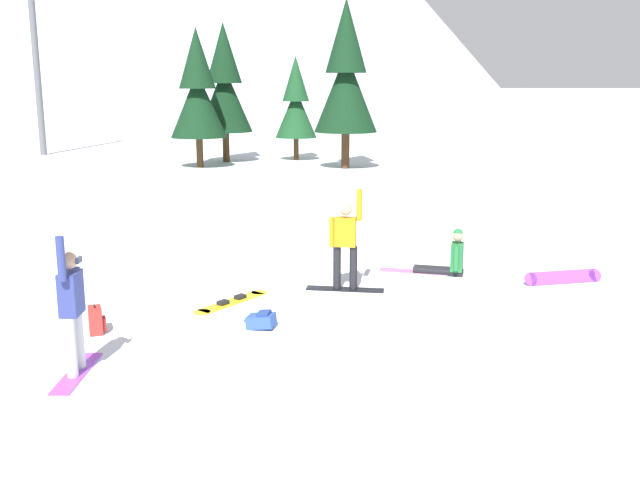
{
  "coord_description": "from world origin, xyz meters",
  "views": [
    {
      "loc": [
        0.16,
        -9.42,
        3.99
      ],
      "look_at": [
        0.01,
        4.15,
        1.0
      ],
      "focal_mm": 40.59,
      "sensor_mm": 36.0,
      "label": 1
    }
  ],
  "objects_px": {
    "pine_tree_tall": "(296,104)",
    "pine_tree_slender": "(346,77)",
    "backpack_red": "(96,320)",
    "snowboarder_midground": "(345,243)",
    "snowboarder_background": "(449,258)",
    "loose_snowboard_near_left": "(563,277)",
    "pine_tree_twin": "(198,92)",
    "pine_tree_broad": "(224,87)",
    "backpack_blue": "(261,320)",
    "loose_snowboard_far_spare": "(232,302)",
    "snowboarder_foreground": "(72,308)",
    "ski_lift_tower": "(33,23)"
  },
  "relations": [
    {
      "from": "loose_snowboard_near_left",
      "to": "pine_tree_tall",
      "type": "height_order",
      "value": "pine_tree_tall"
    },
    {
      "from": "pine_tree_slender",
      "to": "snowboarder_midground",
      "type": "bearing_deg",
      "value": -91.36
    },
    {
      "from": "loose_snowboard_near_left",
      "to": "backpack_red",
      "type": "height_order",
      "value": "backpack_red"
    },
    {
      "from": "backpack_red",
      "to": "loose_snowboard_far_spare",
      "type": "bearing_deg",
      "value": 40.21
    },
    {
      "from": "pine_tree_twin",
      "to": "pine_tree_broad",
      "type": "bearing_deg",
      "value": 70.35
    },
    {
      "from": "backpack_red",
      "to": "pine_tree_broad",
      "type": "distance_m",
      "value": 25.67
    },
    {
      "from": "pine_tree_broad",
      "to": "pine_tree_tall",
      "type": "distance_m",
      "value": 3.69
    },
    {
      "from": "pine_tree_tall",
      "to": "pine_tree_slender",
      "type": "bearing_deg",
      "value": -55.72
    },
    {
      "from": "backpack_red",
      "to": "ski_lift_tower",
      "type": "xyz_separation_m",
      "value": [
        -11.97,
        28.79,
        6.76
      ]
    },
    {
      "from": "pine_tree_broad",
      "to": "snowboarder_foreground",
      "type": "bearing_deg",
      "value": -86.55
    },
    {
      "from": "snowboarder_midground",
      "to": "snowboarder_background",
      "type": "height_order",
      "value": "snowboarder_midground"
    },
    {
      "from": "loose_snowboard_near_left",
      "to": "backpack_blue",
      "type": "distance_m",
      "value": 6.48
    },
    {
      "from": "backpack_blue",
      "to": "pine_tree_slender",
      "type": "distance_m",
      "value": 22.81
    },
    {
      "from": "snowboarder_foreground",
      "to": "pine_tree_slender",
      "type": "relative_size",
      "value": 0.26
    },
    {
      "from": "pine_tree_twin",
      "to": "loose_snowboard_near_left",
      "type": "bearing_deg",
      "value": -61.49
    },
    {
      "from": "snowboarder_midground",
      "to": "pine_tree_slender",
      "type": "relative_size",
      "value": 0.26
    },
    {
      "from": "loose_snowboard_far_spare",
      "to": "backpack_red",
      "type": "height_order",
      "value": "backpack_red"
    },
    {
      "from": "snowboarder_midground",
      "to": "pine_tree_slender",
      "type": "height_order",
      "value": "pine_tree_slender"
    },
    {
      "from": "loose_snowboard_far_spare",
      "to": "backpack_red",
      "type": "distance_m",
      "value": 2.59
    },
    {
      "from": "loose_snowboard_near_left",
      "to": "pine_tree_twin",
      "type": "xyz_separation_m",
      "value": [
        -10.77,
        19.83,
        3.36
      ]
    },
    {
      "from": "pine_tree_slender",
      "to": "pine_tree_broad",
      "type": "bearing_deg",
      "value": 155.1
    },
    {
      "from": "loose_snowboard_far_spare",
      "to": "ski_lift_tower",
      "type": "distance_m",
      "value": 31.28
    },
    {
      "from": "loose_snowboard_far_spare",
      "to": "ski_lift_tower",
      "type": "bearing_deg",
      "value": 117.21
    },
    {
      "from": "snowboarder_background",
      "to": "snowboarder_midground",
      "type": "bearing_deg",
      "value": -151.76
    },
    {
      "from": "pine_tree_tall",
      "to": "pine_tree_twin",
      "type": "relative_size",
      "value": 0.82
    },
    {
      "from": "backpack_red",
      "to": "loose_snowboard_near_left",
      "type": "bearing_deg",
      "value": 19.85
    },
    {
      "from": "backpack_blue",
      "to": "pine_tree_tall",
      "type": "distance_m",
      "value": 26.11
    },
    {
      "from": "snowboarder_foreground",
      "to": "loose_snowboard_far_spare",
      "type": "xyz_separation_m",
      "value": [
        1.73,
        3.32,
        -0.94
      ]
    },
    {
      "from": "loose_snowboard_far_spare",
      "to": "pine_tree_twin",
      "type": "relative_size",
      "value": 0.25
    },
    {
      "from": "pine_tree_tall",
      "to": "pine_tree_slender",
      "type": "height_order",
      "value": "pine_tree_slender"
    },
    {
      "from": "snowboarder_background",
      "to": "pine_tree_tall",
      "type": "bearing_deg",
      "value": 100.5
    },
    {
      "from": "pine_tree_tall",
      "to": "ski_lift_tower",
      "type": "distance_m",
      "value": 14.89
    },
    {
      "from": "loose_snowboard_near_left",
      "to": "backpack_blue",
      "type": "relative_size",
      "value": 3.06
    },
    {
      "from": "snowboarder_foreground",
      "to": "pine_tree_tall",
      "type": "distance_m",
      "value": 28.01
    },
    {
      "from": "pine_tree_tall",
      "to": "backpack_red",
      "type": "bearing_deg",
      "value": -94.59
    },
    {
      "from": "pine_tree_tall",
      "to": "pine_tree_broad",
      "type": "bearing_deg",
      "value": -166.57
    },
    {
      "from": "backpack_blue",
      "to": "pine_tree_twin",
      "type": "height_order",
      "value": "pine_tree_twin"
    },
    {
      "from": "ski_lift_tower",
      "to": "snowboarder_background",
      "type": "bearing_deg",
      "value": -53.95
    },
    {
      "from": "snowboarder_midground",
      "to": "ski_lift_tower",
      "type": "distance_m",
      "value": 31.36
    },
    {
      "from": "backpack_blue",
      "to": "pine_tree_slender",
      "type": "relative_size",
      "value": 0.07
    },
    {
      "from": "snowboarder_midground",
      "to": "pine_tree_tall",
      "type": "xyz_separation_m",
      "value": [
        -1.97,
        23.71,
        1.92
      ]
    },
    {
      "from": "snowboarder_midground",
      "to": "pine_tree_slender",
      "type": "xyz_separation_m",
      "value": [
        0.48,
        20.11,
        3.22
      ]
    },
    {
      "from": "snowboarder_background",
      "to": "backpack_blue",
      "type": "height_order",
      "value": "snowboarder_background"
    },
    {
      "from": "snowboarder_background",
      "to": "loose_snowboard_far_spare",
      "type": "height_order",
      "value": "snowboarder_background"
    },
    {
      "from": "loose_snowboard_near_left",
      "to": "pine_tree_slender",
      "type": "height_order",
      "value": "pine_tree_slender"
    },
    {
      "from": "loose_snowboard_far_spare",
      "to": "pine_tree_tall",
      "type": "distance_m",
      "value": 24.73
    },
    {
      "from": "snowboarder_background",
      "to": "pine_tree_tall",
      "type": "relative_size",
      "value": 0.34
    },
    {
      "from": "backpack_red",
      "to": "pine_tree_slender",
      "type": "distance_m",
      "value": 23.43
    },
    {
      "from": "snowboarder_foreground",
      "to": "snowboarder_midground",
      "type": "xyz_separation_m",
      "value": [
        3.84,
        4.18,
        -0.02
      ]
    },
    {
      "from": "ski_lift_tower",
      "to": "pine_tree_twin",
      "type": "bearing_deg",
      "value": -31.3
    }
  ]
}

